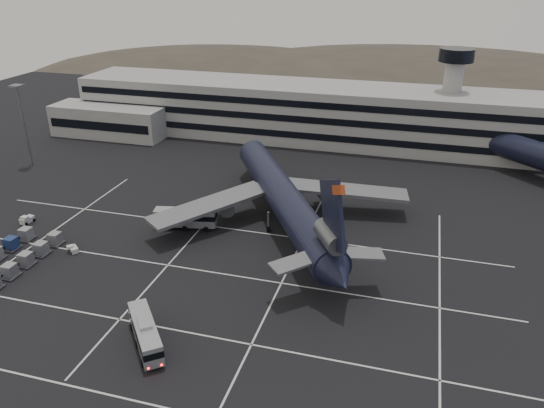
{
  "coord_description": "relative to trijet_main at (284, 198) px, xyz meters",
  "views": [
    {
      "loc": [
        28.52,
        -58.53,
        42.41
      ],
      "look_at": [
        6.16,
        19.47,
        5.0
      ],
      "focal_mm": 35.0,
      "sensor_mm": 36.0,
      "label": 1
    }
  ],
  "objects": [
    {
      "name": "lightpole_left",
      "position": [
        -62.69,
        13.24,
        6.57
      ],
      "size": [
        2.4,
        2.4,
        18.28
      ],
      "color": "slate",
      "rests_on": "ground"
    },
    {
      "name": "bus_near",
      "position": [
        -7.84,
        -35.34,
        -3.28
      ],
      "size": [
        8.27,
        9.42,
        3.6
      ],
      "rotation": [
        0.0,
        0.0,
        0.68
      ],
      "color": "#919398",
      "rests_on": "ground"
    },
    {
      "name": "uld_cluster",
      "position": [
        -37.18,
        -23.69,
        -4.22
      ],
      "size": [
        8.13,
        16.29,
        2.1
      ],
      "rotation": [
        0.0,
        0.0,
        -0.02
      ],
      "color": "#2D2D30",
      "rests_on": "ground"
    },
    {
      "name": "tug_b",
      "position": [
        -29.87,
        -18.24,
        -4.69
      ],
      "size": [
        2.24,
        2.15,
        1.25
      ],
      "rotation": [
        0.0,
        0.0,
        0.87
      ],
      "color": "silver",
      "rests_on": "ground"
    },
    {
      "name": "lane_markings",
      "position": [
        -6.74,
        -21.04,
        -5.24
      ],
      "size": [
        90.0,
        55.62,
        0.01
      ],
      "color": "silver",
      "rests_on": "ground"
    },
    {
      "name": "hills",
      "position": [
        10.3,
        148.24,
        -17.32
      ],
      "size": [
        352.0,
        180.0,
        44.0
      ],
      "color": "#38332B",
      "rests_on": "ground"
    },
    {
      "name": "trijet_main",
      "position": [
        0.0,
        0.0,
        0.0
      ],
      "size": [
        41.67,
        52.15,
        18.08
      ],
      "rotation": [
        0.0,
        0.0,
        0.53
      ],
      "color": "black",
      "rests_on": "ground"
    },
    {
      "name": "tug_a",
      "position": [
        -44.05,
        -11.62,
        -4.57
      ],
      "size": [
        1.75,
        2.55,
        1.52
      ],
      "rotation": [
        0.0,
        0.0,
        -0.14
      ],
      "color": "silver",
      "rests_on": "ground"
    },
    {
      "name": "ground",
      "position": [
        -7.69,
        -21.76,
        -5.25
      ],
      "size": [
        260.0,
        260.0,
        0.0
      ],
      "primitive_type": "plane",
      "color": "black",
      "rests_on": "ground"
    },
    {
      "name": "terminal",
      "position": [
        -10.64,
        49.38,
        1.68
      ],
      "size": [
        125.0,
        26.0,
        24.0
      ],
      "color": "gray",
      "rests_on": "ground"
    },
    {
      "name": "bus_far",
      "position": [
        -16.2,
        -5.45,
        -3.18
      ],
      "size": [
        10.97,
        4.63,
        3.77
      ],
      "rotation": [
        0.0,
        0.0,
        1.78
      ],
      "color": "#919398",
      "rests_on": "ground"
    }
  ]
}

